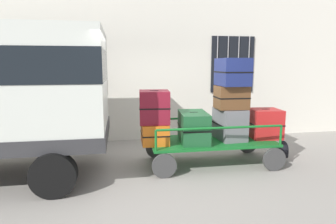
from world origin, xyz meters
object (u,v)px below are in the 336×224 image
object	(u,v)px
luggage_cart	(211,144)
suitcase_midright_bottom	(265,123)
suitcase_midleft_bottom	(193,127)
suitcase_center_bottom	(230,124)
suitcase_left_middle	(154,107)
suitcase_left_bottom	(155,133)
suitcase_center_top	(233,72)
suitcase_center_middle	(231,97)
backpack	(282,151)

from	to	relation	value
luggage_cart	suitcase_midright_bottom	world-z (taller)	suitcase_midright_bottom
suitcase_midleft_bottom	suitcase_center_bottom	distance (m)	0.77
suitcase_left_middle	suitcase_center_bottom	xyz separation A→B (m)	(1.54, 0.03, -0.39)
suitcase_left_bottom	suitcase_left_middle	world-z (taller)	suitcase_left_middle
suitcase_left_middle	suitcase_midright_bottom	distance (m)	2.35
suitcase_midleft_bottom	suitcase_center_top	world-z (taller)	suitcase_center_top
suitcase_center_middle	suitcase_center_top	distance (m)	0.50
luggage_cart	suitcase_left_middle	size ratio (longest dim) A/B	4.07
suitcase_left_middle	suitcase_center_top	size ratio (longest dim) A/B	0.93
suitcase_left_middle	suitcase_midleft_bottom	xyz separation A→B (m)	(0.77, -0.02, -0.42)
suitcase_left_middle	backpack	size ratio (longest dim) A/B	1.43
suitcase_center_middle	suitcase_center_top	bearing A→B (deg)	-90.00
suitcase_center_middle	suitcase_center_top	size ratio (longest dim) A/B	0.92
suitcase_left_middle	backpack	xyz separation A→B (m)	(2.67, -0.09, -0.99)
suitcase_center_middle	suitcase_center_top	xyz separation A→B (m)	(0.00, -0.02, 0.50)
luggage_cart	suitcase_center_middle	size ratio (longest dim) A/B	4.12
suitcase_left_bottom	suitcase_midright_bottom	size ratio (longest dim) A/B	0.94
suitcase_midleft_bottom	suitcase_center_bottom	world-z (taller)	suitcase_center_bottom
suitcase_center_bottom	suitcase_center_middle	xyz separation A→B (m)	(-0.00, -0.04, 0.55)
suitcase_midleft_bottom	suitcase_midright_bottom	bearing A→B (deg)	1.74
suitcase_left_middle	backpack	distance (m)	2.85
suitcase_midleft_bottom	backpack	world-z (taller)	suitcase_midleft_bottom
suitcase_left_middle	suitcase_midleft_bottom	bearing A→B (deg)	-1.15
backpack	suitcase_midright_bottom	bearing A→B (deg)	161.53
suitcase_midleft_bottom	suitcase_center_middle	world-z (taller)	suitcase_center_middle
suitcase_center_bottom	suitcase_midleft_bottom	bearing A→B (deg)	-176.46
suitcase_left_bottom	suitcase_center_bottom	size ratio (longest dim) A/B	0.81
luggage_cart	suitcase_left_bottom	size ratio (longest dim) A/B	4.25
suitcase_midleft_bottom	suitcase_center_bottom	bearing A→B (deg)	3.54
suitcase_midright_bottom	suitcase_left_middle	bearing A→B (deg)	-179.22
suitcase_left_bottom	suitcase_center_middle	xyz separation A→B (m)	(1.54, 0.02, 0.67)
suitcase_left_bottom	suitcase_midleft_bottom	distance (m)	0.78
suitcase_left_bottom	suitcase_midleft_bottom	bearing A→B (deg)	1.16
suitcase_midright_bottom	backpack	bearing A→B (deg)	-18.47
backpack	suitcase_center_middle	bearing A→B (deg)	175.89
luggage_cart	suitcase_midright_bottom	size ratio (longest dim) A/B	3.98
suitcase_center_top	backpack	distance (m)	1.99
suitcase_midleft_bottom	suitcase_center_bottom	xyz separation A→B (m)	(0.77, 0.05, 0.02)
suitcase_center_top	suitcase_midright_bottom	xyz separation A→B (m)	(0.77, 0.06, -1.06)
suitcase_center_bottom	backpack	bearing A→B (deg)	-6.13
suitcase_midleft_bottom	suitcase_midright_bottom	distance (m)	1.54
luggage_cart	backpack	size ratio (longest dim) A/B	5.82
suitcase_left_bottom	suitcase_left_middle	bearing A→B (deg)	90.00
suitcase_midright_bottom	backpack	xyz separation A→B (m)	(0.36, -0.12, -0.58)
suitcase_left_middle	suitcase_midleft_bottom	size ratio (longest dim) A/B	0.66
suitcase_center_top	suitcase_midright_bottom	world-z (taller)	suitcase_center_top
suitcase_left_middle	suitcase_midright_bottom	xyz separation A→B (m)	(2.31, 0.03, -0.41)
suitcase_center_bottom	suitcase_center_middle	distance (m)	0.55
luggage_cart	suitcase_left_bottom	xyz separation A→B (m)	(-1.15, -0.03, 0.29)
suitcase_left_middle	suitcase_center_middle	xyz separation A→B (m)	(1.54, -0.01, 0.15)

